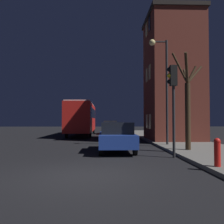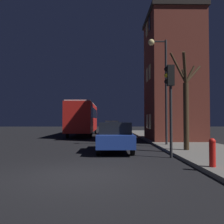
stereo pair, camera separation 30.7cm
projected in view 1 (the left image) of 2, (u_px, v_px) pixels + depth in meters
ground_plane at (82, 176)px, 7.25m from camera, size 120.00×120.00×0.00m
brick_building at (172, 77)px, 19.56m from camera, size 4.03×5.13×9.76m
streetlamp at (162, 75)px, 15.43m from camera, size 1.16×0.39×6.51m
traffic_light at (173, 91)px, 10.85m from camera, size 0.43×0.24×4.02m
bare_tree at (188, 103)px, 12.58m from camera, size 1.84×1.72×4.86m
bus at (82, 117)px, 27.14m from camera, size 2.42×11.75×3.43m
car_near_lane at (117, 136)px, 12.93m from camera, size 1.76×4.49×1.51m
car_mid_lane at (117, 130)px, 22.68m from camera, size 1.75×4.11×1.47m
car_far_lane at (110, 127)px, 30.13m from camera, size 1.76×4.60×1.60m
fire_hydrant at (217, 152)px, 7.93m from camera, size 0.21×0.21×0.91m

